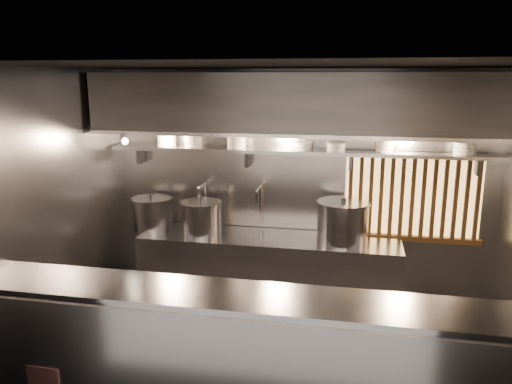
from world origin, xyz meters
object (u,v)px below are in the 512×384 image
(heat_lamp, at_px, (123,136))
(pendant_bulb, at_px, (288,145))
(stock_pot_left, at_px, (152,213))
(stock_pot_right, at_px, (343,222))
(stock_pot_mid, at_px, (202,218))

(heat_lamp, height_order, pendant_bulb, heat_lamp)
(pendant_bulb, relative_size, stock_pot_left, 0.30)
(stock_pot_right, bearing_deg, stock_pot_mid, -179.52)
(pendant_bulb, xyz_separation_m, stock_pot_left, (-1.64, -0.03, -0.87))
(pendant_bulb, distance_m, stock_pot_left, 1.85)
(heat_lamp, height_order, stock_pot_mid, heat_lamp)
(pendant_bulb, bearing_deg, heat_lamp, -169.00)
(stock_pot_right, bearing_deg, pendant_bulb, 172.39)
(stock_pot_right, bearing_deg, stock_pot_left, 178.55)
(stock_pot_left, xyz_separation_m, stock_pot_right, (2.27, -0.06, 0.04))
(pendant_bulb, distance_m, stock_pot_mid, 1.32)
(heat_lamp, distance_m, stock_pot_mid, 1.29)
(stock_pot_left, relative_size, stock_pot_right, 0.90)
(heat_lamp, distance_m, stock_pot_left, 1.04)
(stock_pot_left, bearing_deg, stock_pot_right, -1.45)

